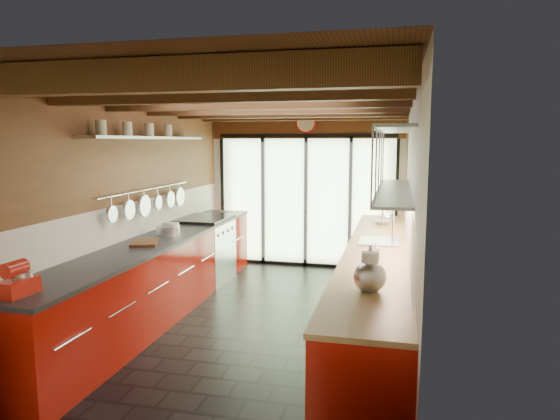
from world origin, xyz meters
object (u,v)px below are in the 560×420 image
Objects in this scene: kettle at (370,274)px; bowl at (382,222)px; paper_towel at (370,272)px; stand_mixer at (18,281)px; soap_bottle at (376,251)px.

kettle is 3.19m from bowl.
paper_towel is at bearing 90.00° from kettle.
kettle is 0.97× the size of paper_towel.
stand_mixer reaches higher than bowl.
paper_towel is 1.56× the size of bowl.
paper_towel reaches higher than kettle.
soap_bottle is at bearing 90.00° from paper_towel.
stand_mixer is at bearing -164.38° from paper_towel.
stand_mixer is at bearing -145.41° from soap_bottle.
stand_mixer is 3.09m from soap_bottle.
kettle is 1.51× the size of bowl.
kettle is 0.02m from paper_towel.
stand_mixer is 2.64m from paper_towel.
bowl is (2.54, 3.90, -0.08)m from stand_mixer.
stand_mixer is 1.32× the size of bowl.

